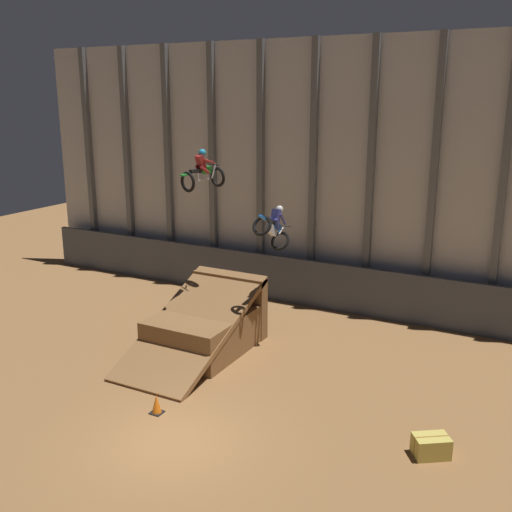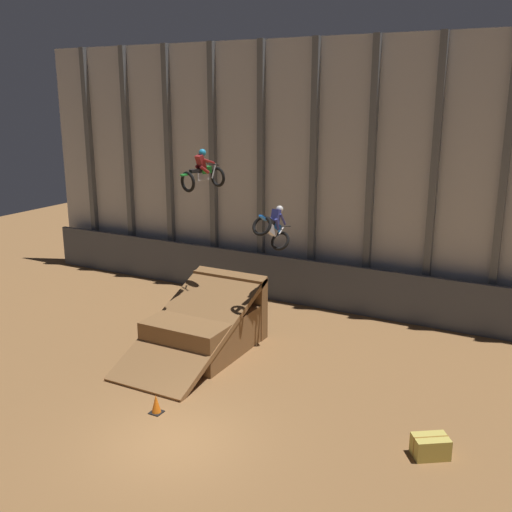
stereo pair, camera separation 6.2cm
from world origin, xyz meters
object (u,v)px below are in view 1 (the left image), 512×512
(dirt_ramp, at_px, (207,326))
(rider_bike_left_air, at_px, (202,173))
(traffic_cone_near_ramp, at_px, (157,404))
(hay_bale_trackside, at_px, (431,446))
(rider_bike_right_air, at_px, (273,227))

(dirt_ramp, bearing_deg, rider_bike_left_air, 127.28)
(rider_bike_left_air, bearing_deg, dirt_ramp, -36.44)
(rider_bike_left_air, xyz_separation_m, traffic_cone_near_ramp, (1.66, -5.27, -6.07))
(traffic_cone_near_ramp, bearing_deg, hay_bale_trackside, 11.81)
(rider_bike_left_air, bearing_deg, traffic_cone_near_ramp, -56.27)
(rider_bike_left_air, distance_m, hay_bale_trackside, 11.64)
(dirt_ramp, height_order, hay_bale_trackside, dirt_ramp)
(rider_bike_right_air, height_order, traffic_cone_near_ramp, rider_bike_right_air)
(rider_bike_left_air, distance_m, rider_bike_right_air, 3.18)
(dirt_ramp, distance_m, rider_bike_right_air, 4.42)
(traffic_cone_near_ramp, bearing_deg, rider_bike_right_air, 80.64)
(rider_bike_left_air, bearing_deg, hay_bale_trackside, -5.53)
(rider_bike_right_air, relative_size, traffic_cone_near_ramp, 2.98)
(dirt_ramp, xyz_separation_m, hay_bale_trackside, (8.80, -3.14, -0.58))
(rider_bike_right_air, bearing_deg, rider_bike_left_air, -164.80)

